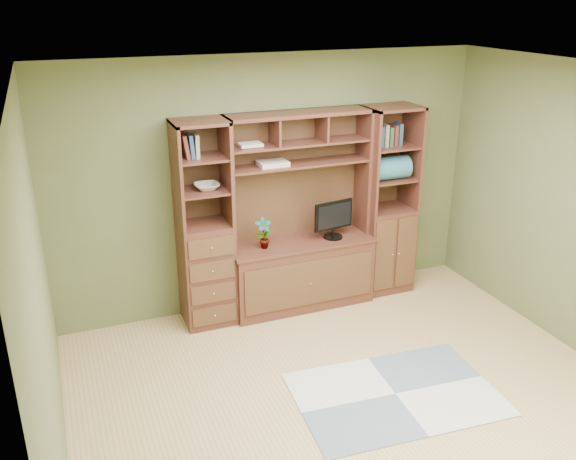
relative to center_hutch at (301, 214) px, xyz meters
name	(u,v)px	position (x,y,z in m)	size (l,w,h in m)	color
room	(366,257)	(-0.21, -1.73, 0.28)	(4.60, 4.10, 2.64)	tan
center_hutch	(301,214)	(0.00, 0.00, 0.00)	(1.54, 0.53, 2.05)	#52281C
left_tower	(204,226)	(-1.00, 0.04, 0.00)	(0.50, 0.45, 2.05)	#52281C
right_tower	(387,201)	(1.02, 0.04, 0.00)	(0.55, 0.45, 2.05)	#52281C
rug	(396,394)	(0.12, -1.76, -1.02)	(1.66, 1.11, 0.01)	#A5ABAB
monitor	(334,213)	(0.35, -0.03, -0.02)	(0.45, 0.20, 0.55)	black
orchid	(264,233)	(-0.42, -0.03, -0.13)	(0.17, 0.12, 0.32)	#B34C3C
magazines	(273,163)	(-0.27, 0.09, 0.54)	(0.29, 0.21, 0.04)	beige
bowl	(207,186)	(-0.96, 0.04, 0.39)	(0.24, 0.24, 0.06)	beige
blanket_teal	(389,168)	(0.99, -0.01, 0.39)	(0.42, 0.24, 0.24)	#317081
blanket_red	(389,166)	(1.07, 0.12, 0.36)	(0.36, 0.20, 0.20)	brown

